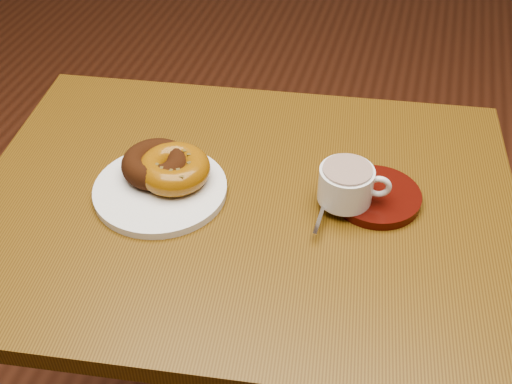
% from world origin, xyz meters
% --- Properties ---
extents(cafe_table, '(0.90, 0.72, 0.78)m').
position_xyz_m(cafe_table, '(0.03, -0.03, 0.65)').
color(cafe_table, brown).
rests_on(cafe_table, ground).
extents(donut_plate, '(0.26, 0.26, 0.01)m').
position_xyz_m(donut_plate, '(-0.10, -0.05, 0.78)').
color(donut_plate, silver).
rests_on(donut_plate, cafe_table).
extents(donut_cinnamon, '(0.12, 0.12, 0.04)m').
position_xyz_m(donut_cinnamon, '(-0.11, -0.02, 0.81)').
color(donut_cinnamon, '#34180A').
rests_on(donut_cinnamon, donut_plate).
extents(donut_caramel, '(0.13, 0.13, 0.04)m').
position_xyz_m(donut_caramel, '(-0.08, -0.03, 0.81)').
color(donut_caramel, '#8A550F').
rests_on(donut_caramel, donut_plate).
extents(saucer, '(0.15, 0.15, 0.01)m').
position_xyz_m(saucer, '(0.22, 0.02, 0.79)').
color(saucer, '#3C0D08').
rests_on(saucer, cafe_table).
extents(coffee_cup, '(0.11, 0.08, 0.06)m').
position_xyz_m(coffee_cup, '(0.18, -0.00, 0.82)').
color(coffee_cup, silver).
rests_on(coffee_cup, saucer).
extents(teaspoon, '(0.02, 0.10, 0.01)m').
position_xyz_m(teaspoon, '(0.15, -0.02, 0.80)').
color(teaspoon, silver).
rests_on(teaspoon, saucer).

